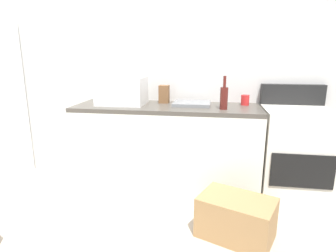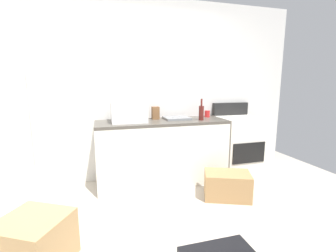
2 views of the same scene
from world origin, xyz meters
name	(u,v)px [view 1 (image 1 of 2)]	position (x,y,z in m)	size (l,w,h in m)	color
wall_back	(145,63)	(0.00, 1.55, 1.30)	(5.00, 0.10, 2.60)	silver
kitchen_counter	(167,149)	(0.30, 1.20, 0.45)	(1.80, 0.60, 0.90)	silver
stove_oven	(293,154)	(1.52, 1.21, 0.47)	(0.60, 0.61, 1.10)	silver
microwave	(122,91)	(-0.15, 1.20, 1.04)	(0.46, 0.34, 0.27)	white
sink_basin	(192,103)	(0.54, 1.27, 0.92)	(0.36, 0.32, 0.03)	slate
wine_bottle	(224,97)	(0.84, 1.09, 1.01)	(0.07, 0.07, 0.30)	#591E19
coffee_mug	(245,100)	(1.06, 1.35, 0.95)	(0.08, 0.08, 0.10)	red
knife_block	(164,94)	(0.25, 1.36, 0.99)	(0.10, 0.10, 0.18)	brown
cardboard_box_small	(236,218)	(0.96, 0.51, 0.16)	(0.55, 0.36, 0.32)	#A37A4C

